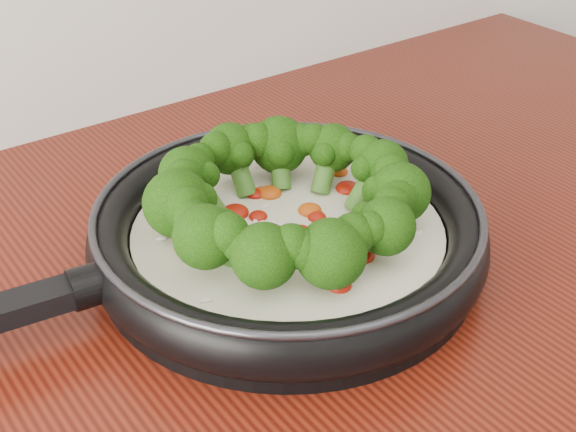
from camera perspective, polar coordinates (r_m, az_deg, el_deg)
skillet at (r=0.70m, az=-0.30°, el=-0.75°), size 0.59×0.41×0.10m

